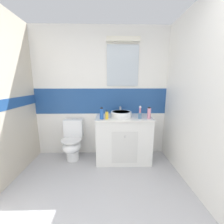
# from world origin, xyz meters

# --- Properties ---
(ground_plane) EXTENTS (3.20, 3.48, 0.04)m
(ground_plane) POSITION_xyz_m (0.00, 1.20, -0.02)
(ground_plane) COLOR #B2B2B7
(wall_back_tiled) EXTENTS (3.20, 0.20, 2.50)m
(wall_back_tiled) POSITION_xyz_m (0.01, 2.45, 1.26)
(wall_back_tiled) COLOR white
(wall_back_tiled) RESTS_ON ground_plane
(wall_right_plain) EXTENTS (0.10, 3.48, 2.50)m
(wall_right_plain) POSITION_xyz_m (1.35, 1.20, 1.25)
(wall_right_plain) COLOR white
(wall_right_plain) RESTS_ON ground_plane
(vanity_cabinet) EXTENTS (1.01, 0.59, 0.85)m
(vanity_cabinet) POSITION_xyz_m (0.42, 2.12, 0.43)
(vanity_cabinet) COLOR white
(vanity_cabinet) RESTS_ON ground_plane
(sink_basin) EXTENTS (0.38, 0.42, 0.16)m
(sink_basin) POSITION_xyz_m (0.38, 2.12, 0.90)
(sink_basin) COLOR white
(sink_basin) RESTS_ON vanity_cabinet
(toilet) EXTENTS (0.37, 0.50, 0.77)m
(toilet) POSITION_xyz_m (-0.55, 2.16, 0.36)
(toilet) COLOR white
(toilet) RESTS_ON ground_plane
(toothbrush_cup) EXTENTS (0.06, 0.06, 0.22)m
(toothbrush_cup) POSITION_xyz_m (0.69, 1.95, 0.91)
(toothbrush_cup) COLOR #4C7299
(toothbrush_cup) RESTS_ON vanity_cabinet
(soap_dispenser) EXTENTS (0.06, 0.06, 0.16)m
(soap_dispenser) POSITION_xyz_m (0.12, 1.94, 0.91)
(soap_dispenser) COLOR yellow
(soap_dispenser) RESTS_ON vanity_cabinet
(mouthwash_bottle) EXTENTS (0.07, 0.07, 0.20)m
(mouthwash_bottle) POSITION_xyz_m (0.03, 1.94, 0.95)
(mouthwash_bottle) COLOR #2659B2
(mouthwash_bottle) RESTS_ON vanity_cabinet
(shampoo_bottle_tall) EXTENTS (0.06, 0.06, 0.20)m
(shampoo_bottle_tall) POSITION_xyz_m (0.85, 1.96, 0.95)
(shampoo_bottle_tall) COLOR pink
(shampoo_bottle_tall) RESTS_ON vanity_cabinet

